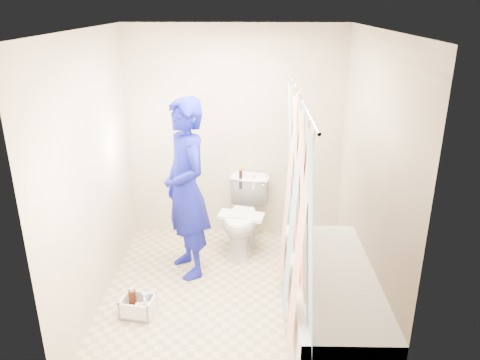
{
  "coord_description": "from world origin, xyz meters",
  "views": [
    {
      "loc": [
        0.15,
        -3.77,
        2.61
      ],
      "look_at": [
        0.07,
        0.37,
        1.02
      ],
      "focal_mm": 35.0,
      "sensor_mm": 36.0,
      "label": 1
    }
  ],
  "objects_px": {
    "toilet": "(244,217)",
    "cleaning_caddy": "(139,307)",
    "bathtub": "(331,297)",
    "plumber": "(186,190)"
  },
  "relations": [
    {
      "from": "toilet",
      "to": "cleaning_caddy",
      "type": "height_order",
      "value": "toilet"
    },
    {
      "from": "toilet",
      "to": "cleaning_caddy",
      "type": "relative_size",
      "value": 2.49
    },
    {
      "from": "bathtub",
      "to": "cleaning_caddy",
      "type": "bearing_deg",
      "value": 177.04
    },
    {
      "from": "bathtub",
      "to": "plumber",
      "type": "distance_m",
      "value": 1.67
    },
    {
      "from": "bathtub",
      "to": "plumber",
      "type": "relative_size",
      "value": 0.97
    },
    {
      "from": "bathtub",
      "to": "toilet",
      "type": "relative_size",
      "value": 2.24
    },
    {
      "from": "cleaning_caddy",
      "to": "bathtub",
      "type": "bearing_deg",
      "value": 6.6
    },
    {
      "from": "plumber",
      "to": "cleaning_caddy",
      "type": "height_order",
      "value": "plumber"
    },
    {
      "from": "plumber",
      "to": "cleaning_caddy",
      "type": "distance_m",
      "value": 1.17
    },
    {
      "from": "toilet",
      "to": "plumber",
      "type": "distance_m",
      "value": 0.89
    }
  ]
}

